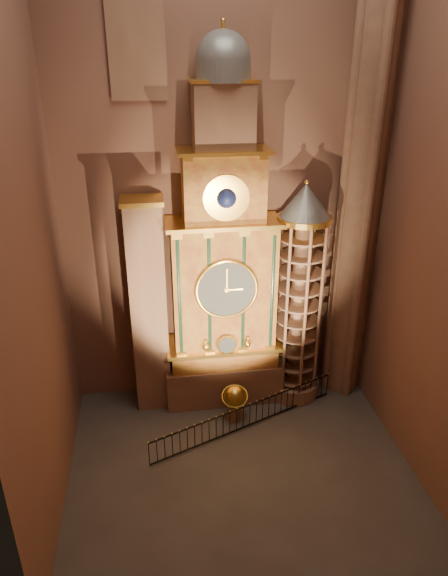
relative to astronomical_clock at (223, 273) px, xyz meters
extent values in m
plane|color=#383330|center=(0.00, -4.96, -6.68)|extent=(14.00, 14.00, 0.00)
plane|color=brown|center=(0.00, 1.04, 4.32)|extent=(22.00, 0.00, 22.00)
plane|color=brown|center=(-7.00, -4.96, 4.32)|extent=(0.00, 22.00, 22.00)
plane|color=brown|center=(7.00, -4.96, 4.32)|extent=(0.00, 22.00, 22.00)
cube|color=#8C634C|center=(0.00, 0.04, -5.68)|extent=(5.60, 2.20, 2.00)
cube|color=maroon|center=(0.00, 0.04, -4.18)|extent=(5.00, 2.00, 1.00)
cube|color=#F8BD49|center=(0.00, -0.01, -3.63)|extent=(5.40, 2.30, 0.18)
cube|color=maroon|center=(0.00, 0.04, -0.68)|extent=(4.60, 2.00, 6.00)
cylinder|color=black|center=(-2.05, -0.82, -0.68)|extent=(0.32, 0.32, 5.60)
cylinder|color=black|center=(-0.75, -0.82, -0.68)|extent=(0.32, 0.32, 5.60)
cylinder|color=black|center=(0.75, -0.82, -0.68)|extent=(0.32, 0.32, 5.60)
cylinder|color=black|center=(2.05, -0.82, -0.68)|extent=(0.32, 0.32, 5.60)
cube|color=#F8BD49|center=(0.00, -0.01, 2.37)|extent=(5.00, 2.25, 0.18)
cylinder|color=#2D3033|center=(0.00, -0.97, -0.38)|extent=(2.60, 0.12, 2.60)
torus|color=#F8BD49|center=(0.00, -1.02, -0.38)|extent=(2.80, 0.16, 2.80)
cylinder|color=#F8BD49|center=(0.00, -1.12, -3.08)|extent=(0.90, 0.10, 0.90)
sphere|color=#F8BD49|center=(-0.95, -1.07, -3.13)|extent=(0.36, 0.36, 0.36)
sphere|color=#F8BD49|center=(0.95, -1.07, -3.13)|extent=(0.36, 0.36, 0.36)
cube|color=maroon|center=(0.00, 0.04, 3.82)|extent=(3.40, 1.80, 3.00)
sphere|color=#0D0F44|center=(0.00, -0.87, 3.62)|extent=(0.80, 0.80, 0.80)
cube|color=#F8BD49|center=(0.00, -0.01, 5.37)|extent=(3.80, 2.00, 0.15)
cube|color=#8C634C|center=(0.00, 0.04, 6.62)|extent=(2.40, 1.60, 2.60)
sphere|color=slate|center=(0.00, 0.04, 8.72)|extent=(2.10, 2.10, 2.10)
cylinder|color=#F8BD49|center=(0.00, 0.04, 9.62)|extent=(0.14, 0.14, 0.80)
cube|color=#8C634C|center=(-3.40, 0.04, -1.68)|extent=(1.60, 1.40, 10.00)
cube|color=#F8BD49|center=(-3.40, -0.38, -3.68)|extent=(1.35, 0.10, 2.10)
cube|color=#451912|center=(-3.40, -0.44, -3.68)|extent=(1.05, 0.04, 1.75)
cube|color=#F8BD49|center=(-3.40, -0.38, -1.08)|extent=(1.35, 0.10, 2.10)
cube|color=#451912|center=(-3.40, -0.44, -1.08)|extent=(1.05, 0.04, 1.75)
cube|color=#F8BD49|center=(-3.40, -0.38, 1.52)|extent=(1.35, 0.10, 2.10)
cube|color=#451912|center=(-3.40, -0.44, 1.52)|extent=(1.05, 0.04, 1.75)
cube|color=#F8BD49|center=(-3.40, 0.04, 3.42)|extent=(1.80, 1.60, 0.20)
cylinder|color=#8C634C|center=(3.50, -0.26, -6.28)|extent=(2.50, 2.50, 0.80)
cylinder|color=#8C634C|center=(3.50, -0.26, -1.78)|extent=(0.70, 0.70, 8.20)
cylinder|color=#F8BD49|center=(3.50, -0.26, 2.42)|extent=(2.40, 2.40, 0.25)
cone|color=slate|center=(3.50, -0.26, 3.22)|extent=(2.30, 2.30, 1.50)
sphere|color=#F8BD49|center=(3.50, -0.26, 4.02)|extent=(0.20, 0.20, 0.20)
cylinder|color=#8C634C|center=(6.10, 0.04, 4.32)|extent=(1.60, 1.60, 22.00)
cylinder|color=#8C634C|center=(6.90, 0.04, 4.32)|extent=(0.44, 0.44, 22.00)
cylinder|color=#8C634C|center=(5.30, 0.04, 4.32)|extent=(0.44, 0.44, 22.00)
cylinder|color=#8C634C|center=(6.10, 0.84, 4.32)|extent=(0.44, 0.44, 22.00)
cylinder|color=#8C634C|center=(6.10, -0.76, 4.32)|extent=(0.44, 0.44, 22.00)
cube|color=navy|center=(-3.20, 0.98, 9.82)|extent=(2.00, 0.10, 5.00)
cube|color=#8C634C|center=(-3.20, 0.92, 9.82)|extent=(2.20, 0.06, 5.20)
cylinder|color=#8C634C|center=(0.25, -1.89, -6.29)|extent=(0.67, 0.67, 0.78)
sphere|color=gold|center=(0.25, -1.89, -5.39)|extent=(1.01, 1.01, 1.01)
torus|color=gold|center=(0.25, -1.89, -5.39)|extent=(1.43, 1.38, 0.54)
cube|color=black|center=(0.68, -2.61, -5.44)|extent=(8.83, 3.67, 0.05)
cube|color=black|center=(0.68, -2.61, -6.57)|extent=(8.83, 3.67, 0.05)
camera|label=1|loc=(-3.01, -20.88, 9.02)|focal=32.00mm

